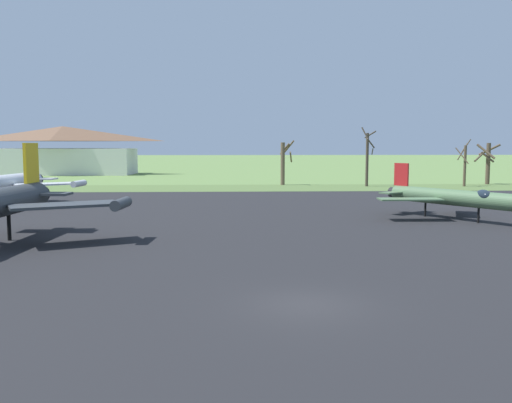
# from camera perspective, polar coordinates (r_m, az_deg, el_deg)

# --- Properties ---
(ground_plane) EXTENTS (600.00, 600.00, 0.00)m
(ground_plane) POSITION_cam_1_polar(r_m,az_deg,el_deg) (20.71, 5.06, -10.54)
(ground_plane) COLOR #607F42
(asphalt_apron) EXTENTS (95.47, 61.26, 0.05)m
(asphalt_apron) POSITION_cam_1_polar(r_m,az_deg,el_deg) (38.60, 1.45, -2.83)
(asphalt_apron) COLOR black
(asphalt_apron) RESTS_ON ground
(grass_verge_strip) EXTENTS (155.47, 12.00, 0.06)m
(grass_verge_strip) POSITION_cam_1_polar(r_m,az_deg,el_deg) (74.97, -0.50, 1.38)
(grass_verge_strip) COLOR #526C37
(grass_verge_strip) RESTS_ON ground
(jet_fighter_front_right) EXTENTS (9.95, 11.70, 4.29)m
(jet_fighter_front_right) POSITION_cam_1_polar(r_m,az_deg,el_deg) (45.50, 19.54, 0.43)
(jet_fighter_front_right) COLOR #4C6B47
(jet_fighter_front_right) RESTS_ON ground
(bare_tree_left_of_center) EXTENTS (2.09, 3.10, 6.48)m
(bare_tree_left_of_center) POSITION_cam_1_polar(r_m,az_deg,el_deg) (80.64, 2.85, 4.12)
(bare_tree_left_of_center) COLOR brown
(bare_tree_left_of_center) RESTS_ON ground
(bare_tree_center) EXTENTS (2.21, 2.29, 8.26)m
(bare_tree_center) POSITION_cam_1_polar(r_m,az_deg,el_deg) (79.18, 11.33, 4.54)
(bare_tree_center) COLOR #42382D
(bare_tree_center) RESTS_ON ground
(bare_tree_right_of_center) EXTENTS (2.31, 2.34, 6.64)m
(bare_tree_right_of_center) POSITION_cam_1_polar(r_m,az_deg,el_deg) (82.87, 20.55, 3.66)
(bare_tree_right_of_center) COLOR brown
(bare_tree_right_of_center) RESTS_ON ground
(bare_tree_far_right) EXTENTS (4.12, 4.14, 6.10)m
(bare_tree_far_right) POSITION_cam_1_polar(r_m,az_deg,el_deg) (88.62, 22.58, 3.92)
(bare_tree_far_right) COLOR brown
(bare_tree_far_right) RESTS_ON ground
(visitor_building) EXTENTS (28.85, 11.83, 9.48)m
(visitor_building) POSITION_cam_1_polar(r_m,az_deg,el_deg) (116.97, -19.10, 4.93)
(visitor_building) COLOR silver
(visitor_building) RESTS_ON ground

